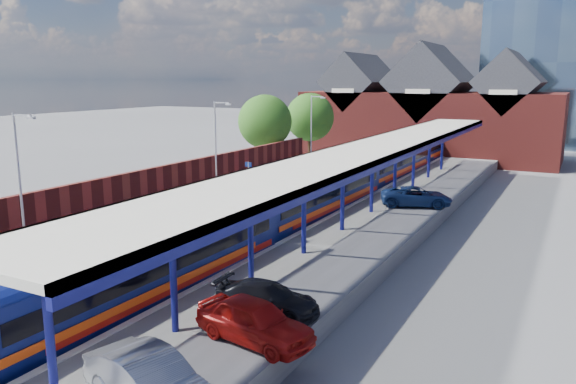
# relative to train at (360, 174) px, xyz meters

# --- Properties ---
(ground) EXTENTS (240.00, 240.00, 0.00)m
(ground) POSITION_rel_train_xyz_m (-1.49, -0.30, -2.12)
(ground) COLOR #5B5B5E
(ground) RESTS_ON ground
(ballast_bed) EXTENTS (6.00, 76.00, 0.06)m
(ballast_bed) POSITION_rel_train_xyz_m (-1.49, -10.30, -2.09)
(ballast_bed) COLOR #473D33
(ballast_bed) RESTS_ON ground
(rails) EXTENTS (4.51, 76.00, 0.14)m
(rails) POSITION_rel_train_xyz_m (-1.49, -10.30, -2.00)
(rails) COLOR slate
(rails) RESTS_ON ground
(left_platform) EXTENTS (5.00, 76.00, 1.00)m
(left_platform) POSITION_rel_train_xyz_m (-6.99, -10.30, -1.62)
(left_platform) COLOR #565659
(left_platform) RESTS_ON ground
(right_platform) EXTENTS (6.00, 76.00, 1.00)m
(right_platform) POSITION_rel_train_xyz_m (4.51, -10.30, -1.62)
(right_platform) COLOR #565659
(right_platform) RESTS_ON ground
(coping_left) EXTENTS (0.30, 76.00, 0.05)m
(coping_left) POSITION_rel_train_xyz_m (-4.64, -10.30, -1.10)
(coping_left) COLOR silver
(coping_left) RESTS_ON left_platform
(coping_right) EXTENTS (0.30, 76.00, 0.05)m
(coping_right) POSITION_rel_train_xyz_m (1.66, -10.30, -1.10)
(coping_right) COLOR silver
(coping_right) RESTS_ON right_platform
(yellow_line) EXTENTS (0.14, 76.00, 0.01)m
(yellow_line) POSITION_rel_train_xyz_m (-5.24, -10.30, -1.12)
(yellow_line) COLOR yellow
(yellow_line) RESTS_ON left_platform
(train) EXTENTS (3.16, 65.95, 3.45)m
(train) POSITION_rel_train_xyz_m (0.00, 0.00, 0.00)
(train) COLOR navy
(train) RESTS_ON ground
(canopy) EXTENTS (4.50, 52.00, 4.48)m
(canopy) POSITION_rel_train_xyz_m (3.99, -8.35, 3.13)
(canopy) COLOR #0F125D
(canopy) RESTS_ON right_platform
(lamp_post_b) EXTENTS (1.48, 0.18, 7.00)m
(lamp_post_b) POSITION_rel_train_xyz_m (-7.86, -24.30, 2.87)
(lamp_post_b) COLOR #A5A8AA
(lamp_post_b) RESTS_ON left_platform
(lamp_post_c) EXTENTS (1.48, 0.18, 7.00)m
(lamp_post_c) POSITION_rel_train_xyz_m (-7.86, -8.30, 2.87)
(lamp_post_c) COLOR #A5A8AA
(lamp_post_c) RESTS_ON left_platform
(lamp_post_d) EXTENTS (1.48, 0.18, 7.00)m
(lamp_post_d) POSITION_rel_train_xyz_m (-7.86, 7.70, 2.87)
(lamp_post_d) COLOR #A5A8AA
(lamp_post_d) RESTS_ON left_platform
(platform_sign) EXTENTS (0.55, 0.08, 2.50)m
(platform_sign) POSITION_rel_train_xyz_m (-6.49, -6.30, 0.57)
(platform_sign) COLOR #A5A8AA
(platform_sign) RESTS_ON left_platform
(brick_wall) EXTENTS (0.35, 50.00, 3.86)m
(brick_wall) POSITION_rel_train_xyz_m (-9.59, -16.76, 0.33)
(brick_wall) COLOR maroon
(brick_wall) RESTS_ON left_platform
(station_building) EXTENTS (30.00, 12.12, 13.78)m
(station_building) POSITION_rel_train_xyz_m (-1.49, 27.70, 3.33)
(station_building) COLOR maroon
(station_building) RESTS_ON ground
(glass_tower) EXTENTS (14.20, 14.20, 40.30)m
(glass_tower) POSITION_rel_train_xyz_m (8.51, 49.70, 18.08)
(glass_tower) COLOR #49607D
(glass_tower) RESTS_ON ground
(tree_near) EXTENTS (5.20, 5.20, 8.10)m
(tree_near) POSITION_rel_train_xyz_m (-11.84, 5.61, 3.23)
(tree_near) COLOR #382314
(tree_near) RESTS_ON ground
(tree_far) EXTENTS (5.20, 5.20, 8.10)m
(tree_far) POSITION_rel_train_xyz_m (-10.84, 13.61, 3.23)
(tree_far) COLOR #382314
(tree_far) RESTS_ON ground
(parked_car_red) EXTENTS (4.49, 2.45, 1.45)m
(parked_car_red) POSITION_rel_train_xyz_m (6.31, -26.67, -0.40)
(parked_car_red) COLOR #A9120E
(parked_car_red) RESTS_ON right_platform
(parked_car_silver) EXTENTS (4.67, 2.63, 1.46)m
(parked_car_silver) POSITION_rel_train_xyz_m (5.89, -31.21, -0.39)
(parked_car_silver) COLOR #ACADB1
(parked_car_silver) RESTS_ON right_platform
(parked_car_dark) EXTENTS (4.11, 1.90, 1.16)m
(parked_car_dark) POSITION_rel_train_xyz_m (5.54, -24.50, -0.54)
(parked_car_dark) COLOR black
(parked_car_dark) RESTS_ON right_platform
(parked_car_blue) EXTENTS (5.22, 3.68, 1.32)m
(parked_car_blue) POSITION_rel_train_xyz_m (5.62, -4.17, -0.46)
(parked_car_blue) COLOR navy
(parked_car_blue) RESTS_ON right_platform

